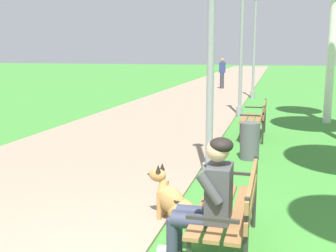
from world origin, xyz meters
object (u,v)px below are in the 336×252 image
litter_bin (250,141)px  pedestrian_distant (222,73)px  park_bench_near (233,205)px  person_seated_on_near_bench (207,197)px  lamp_post_near (211,22)px  park_bench_mid (256,116)px  lamp_post_mid (242,42)px  dog_shepherd (174,203)px  lamp_post_far (254,45)px

litter_bin → pedestrian_distant: 14.71m
park_bench_near → person_seated_on_near_bench: (-0.21, -0.30, 0.17)m
park_bench_near → lamp_post_near: bearing=105.0°
park_bench_mid → litter_bin: size_ratio=2.14×
park_bench_near → litter_bin: bearing=91.1°
lamp_post_mid → litter_bin: 5.63m
dog_shepherd → lamp_post_mid: bearing=90.0°
park_bench_near → park_bench_mid: (-0.06, 5.84, 0.00)m
park_bench_mid → lamp_post_near: size_ratio=0.32×
dog_shepherd → pedestrian_distant: (-1.76, 17.74, 0.58)m
park_bench_near → lamp_post_far: (-0.63, 14.20, 1.78)m
litter_bin → park_bench_mid: bearing=89.7°
lamp_post_near → litter_bin: bearing=71.5°
park_bench_near → litter_bin: park_bench_near is taller
park_bench_near → person_seated_on_near_bench: size_ratio=1.20×
park_bench_mid → dog_shepherd: size_ratio=1.84×
park_bench_mid → lamp_post_far: size_ratio=0.34×
person_seated_on_near_bench → lamp_post_mid: size_ratio=0.28×
park_bench_near → lamp_post_mid: (-0.73, 9.04, 1.78)m
person_seated_on_near_bench → dog_shepherd: bearing=121.5°
person_seated_on_near_bench → lamp_post_mid: bearing=93.2°
dog_shepherd → lamp_post_near: size_ratio=0.17×
park_bench_mid → person_seated_on_near_bench: bearing=-91.3°
park_bench_near → pedestrian_distant: 18.46m
person_seated_on_near_bench → pedestrian_distant: bearing=97.0°
lamp_post_mid → pedestrian_distant: lamp_post_mid is taller
pedestrian_distant → lamp_post_far: bearing=-65.5°
litter_bin → pedestrian_distant: bearing=99.5°
person_seated_on_near_bench → lamp_post_mid: 9.49m
pedestrian_distant → person_seated_on_near_bench: bearing=-83.0°
lamp_post_far → pedestrian_distant: size_ratio=2.68×
person_seated_on_near_bench → lamp_post_mid: lamp_post_mid is taller
lamp_post_far → pedestrian_distant: lamp_post_far is taller
lamp_post_far → pedestrian_distant: (-1.86, 4.09, -1.45)m
dog_shepherd → lamp_post_near: bearing=85.5°
person_seated_on_near_bench → litter_bin: (0.13, 4.09, -0.33)m
park_bench_near → lamp_post_far: lamp_post_far is taller
person_seated_on_near_bench → litter_bin: person_seated_on_near_bench is taller
dog_shepherd → litter_bin: dog_shepherd is taller
dog_shepherd → litter_bin: 3.31m
park_bench_mid → lamp_post_mid: 3.72m
park_bench_near → person_seated_on_near_bench: bearing=-124.4°
lamp_post_mid → lamp_post_far: size_ratio=1.00×
person_seated_on_near_bench → litter_bin: bearing=88.1°
dog_shepherd → pedestrian_distant: 17.84m
litter_bin → park_bench_near: bearing=-88.9°
park_bench_mid → person_seated_on_near_bench: (-0.14, -6.14, 0.17)m
park_bench_near → litter_bin: size_ratio=2.14×
park_bench_near → pedestrian_distant: pedestrian_distant is taller
dog_shepherd → person_seated_on_near_bench: bearing=-58.5°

